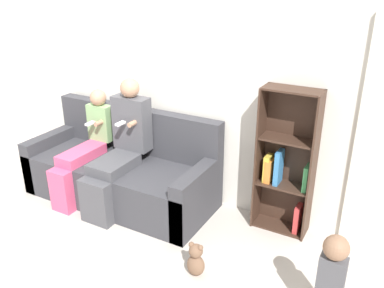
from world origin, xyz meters
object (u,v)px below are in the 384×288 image
bookshelf (286,165)px  teddy_bear (196,260)px  toddler_standing (332,275)px  adult_seated (120,145)px  couch (122,173)px  child_seated (84,147)px

bookshelf → teddy_bear: size_ratio=4.53×
teddy_bear → toddler_standing: bearing=1.2°
adult_seated → bookshelf: bookshelf is taller
couch → child_seated: 0.49m
couch → bookshelf: bearing=10.6°
couch → bookshelf: (1.72, 0.32, 0.36)m
child_seated → bookshelf: (2.11, 0.46, 0.08)m
toddler_standing → bookshelf: bearing=122.8°
child_seated → teddy_bear: size_ratio=3.70×
couch → child_seated: child_seated is taller
toddler_standing → adult_seated: bearing=165.1°
toddler_standing → bookshelf: (-0.66, 1.02, 0.25)m
child_seated → toddler_standing: 2.83m
couch → toddler_standing: bearing=-16.4°
adult_seated → toddler_standing: bearing=-14.9°
couch → teddy_bear: couch is taller
teddy_bear → child_seated: bearing=161.1°
toddler_standing → teddy_bear: 1.09m
toddler_standing → couch: bearing=163.6°
adult_seated → child_seated: (-0.47, -0.05, -0.10)m
child_seated → bookshelf: bookshelf is taller
adult_seated → couch: bearing=132.9°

